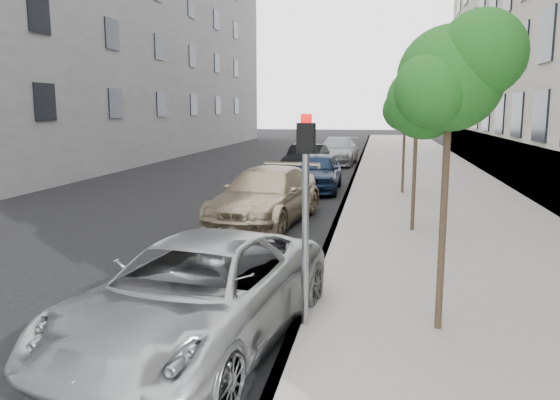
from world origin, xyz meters
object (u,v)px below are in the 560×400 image
(minivan, at_px, (197,294))
(sedan_black, at_px, (306,160))
(sedan_blue, at_px, (317,172))
(tree_near, at_px, (452,78))
(tree_mid, at_px, (419,97))
(tree_far, at_px, (406,103))
(signal_pole, at_px, (306,195))
(suv, at_px, (266,196))
(sedan_rear, at_px, (337,151))

(minivan, distance_m, sedan_black, 19.78)
(sedan_blue, xyz_separation_m, sedan_black, (-1.10, 5.10, -0.02))
(tree_near, bearing_deg, minivan, -165.12)
(minivan, bearing_deg, tree_near, 23.87)
(tree_mid, distance_m, tree_far, 6.50)
(signal_pole, distance_m, suv, 7.98)
(minivan, relative_size, suv, 0.98)
(signal_pole, xyz_separation_m, suv, (-2.15, 7.58, -1.26))
(signal_pole, relative_size, sedan_blue, 0.68)
(sedan_blue, bearing_deg, sedan_black, 101.64)
(minivan, xyz_separation_m, sedan_black, (-1.10, 19.75, 0.01))
(suv, bearing_deg, sedan_rear, 95.56)
(tree_near, distance_m, suv, 8.91)
(sedan_blue, bearing_deg, tree_far, -13.52)
(tree_mid, xyz_separation_m, tree_far, (-0.00, 6.50, -0.06))
(suv, xyz_separation_m, sedan_blue, (0.75, 6.38, -0.02))
(minivan, height_order, sedan_black, sedan_black)
(sedan_rear, bearing_deg, signal_pole, -83.43)
(suv, relative_size, sedan_blue, 1.20)
(tree_near, distance_m, sedan_blue, 14.45)
(minivan, height_order, suv, suv)
(tree_far, height_order, sedan_blue, tree_far)
(tree_near, relative_size, minivan, 0.82)
(sedan_black, bearing_deg, sedan_rear, 83.44)
(minivan, height_order, sedan_rear, sedan_rear)
(signal_pole, distance_m, sedan_blue, 14.08)
(suv, height_order, sedan_black, suv)
(tree_near, bearing_deg, tree_far, 90.00)
(tree_far, bearing_deg, sedan_blue, 167.06)
(signal_pole, bearing_deg, suv, 109.52)
(tree_near, height_order, sedan_rear, tree_near)
(signal_pole, relative_size, suv, 0.56)
(signal_pole, height_order, suv, signal_pole)
(sedan_blue, distance_m, sedan_black, 5.22)
(suv, bearing_deg, tree_far, 62.01)
(tree_near, relative_size, signal_pole, 1.44)
(tree_mid, bearing_deg, sedan_blue, 114.61)
(suv, bearing_deg, tree_mid, -4.33)
(minivan, bearing_deg, sedan_black, 102.19)
(tree_mid, xyz_separation_m, sedan_blue, (-3.33, 7.26, -2.75))
(tree_mid, relative_size, sedan_black, 0.94)
(sedan_rear, bearing_deg, sedan_black, -97.74)
(tree_near, xyz_separation_m, sedan_rear, (-3.35, 24.41, -2.86))
(suv, bearing_deg, signal_pole, -66.22)
(signal_pole, bearing_deg, tree_mid, 77.66)
(tree_near, relative_size, tree_mid, 1.03)
(tree_mid, height_order, suv, tree_mid)
(sedan_blue, xyz_separation_m, sedan_rear, (-0.03, 10.64, 0.02))
(tree_near, xyz_separation_m, signal_pole, (-1.93, -0.19, -1.60))
(sedan_blue, relative_size, sedan_rear, 0.83)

